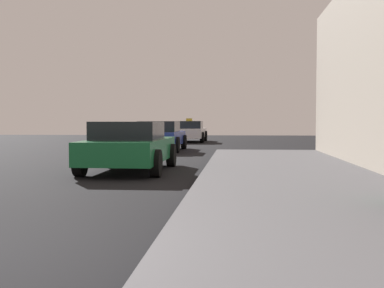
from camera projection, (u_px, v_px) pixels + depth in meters
The scene contains 3 objects.
car_green at pixel (130, 146), 12.63m from camera, with size 2.00×4.17×1.27m.
car_blue at pixel (160, 136), 21.23m from camera, with size 1.98×4.32×1.27m.
car_white at pixel (189, 131), 30.08m from camera, with size 1.97×4.53×1.43m.
Camera 1 is at (2.78, -3.60, 1.29)m, focal length 46.29 mm.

